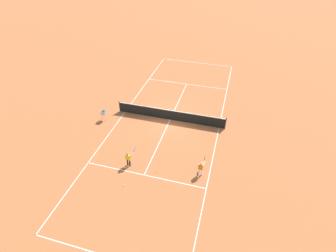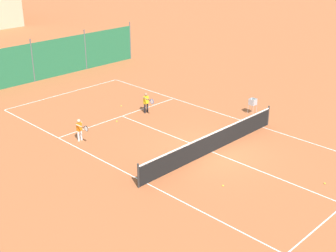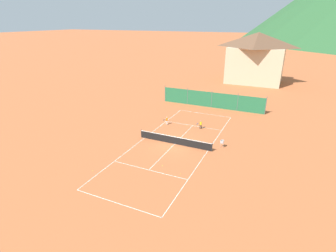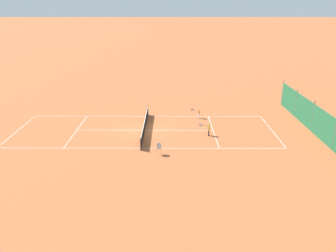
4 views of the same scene
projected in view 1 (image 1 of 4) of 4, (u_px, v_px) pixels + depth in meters
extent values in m
plane|color=#B25B33|center=(170.00, 120.00, 22.02)|extent=(600.00, 600.00, 0.00)
cube|color=white|center=(197.00, 63.00, 31.09)|extent=(8.25, 0.05, 0.01)
cube|color=white|center=(219.00, 128.00, 21.13)|extent=(0.05, 23.85, 0.01)
cube|color=white|center=(125.00, 112.00, 22.90)|extent=(0.05, 23.85, 0.01)
cube|color=white|center=(144.00, 175.00, 17.14)|extent=(8.20, 0.05, 0.01)
cube|color=white|center=(187.00, 84.00, 26.90)|extent=(8.20, 0.05, 0.01)
cube|color=white|center=(170.00, 119.00, 22.02)|extent=(0.05, 12.80, 0.01)
cylinder|color=#2D2D2D|center=(226.00, 123.00, 20.72)|extent=(0.08, 0.08, 1.06)
cylinder|color=#2D2D2D|center=(120.00, 106.00, 22.68)|extent=(0.08, 0.08, 1.06)
cube|color=black|center=(170.00, 115.00, 21.74)|extent=(9.10, 0.02, 0.91)
cube|color=white|center=(170.00, 110.00, 21.45)|extent=(9.10, 0.04, 0.06)
cylinder|color=black|center=(127.00, 162.00, 17.70)|extent=(0.10, 0.10, 0.54)
cylinder|color=black|center=(130.00, 163.00, 17.65)|extent=(0.10, 0.10, 0.54)
cube|color=yellow|center=(128.00, 157.00, 17.39)|extent=(0.28, 0.17, 0.42)
sphere|color=#A37556|center=(128.00, 154.00, 17.19)|extent=(0.17, 0.17, 0.17)
cylinder|color=#A37556|center=(126.00, 157.00, 17.43)|extent=(0.06, 0.06, 0.42)
cylinder|color=#A37556|center=(131.00, 154.00, 17.39)|extent=(0.10, 0.42, 0.06)
cylinder|color=black|center=(134.00, 151.00, 17.62)|extent=(0.05, 0.19, 0.03)
torus|color=#1E4CB2|center=(135.00, 149.00, 17.79)|extent=(0.05, 0.28, 0.28)
cylinder|color=silver|center=(135.00, 149.00, 17.79)|extent=(0.03, 0.25, 0.25)
cylinder|color=white|center=(199.00, 172.00, 17.02)|extent=(0.09, 0.09, 0.52)
cylinder|color=white|center=(202.00, 172.00, 16.99)|extent=(0.09, 0.09, 0.52)
cube|color=orange|center=(201.00, 167.00, 16.73)|extent=(0.26, 0.16, 0.40)
sphere|color=beige|center=(201.00, 164.00, 16.54)|extent=(0.16, 0.16, 0.16)
cylinder|color=beige|center=(198.00, 167.00, 16.75)|extent=(0.06, 0.06, 0.40)
cylinder|color=beige|center=(204.00, 163.00, 16.76)|extent=(0.08, 0.41, 0.06)
cylinder|color=black|center=(204.00, 160.00, 16.99)|extent=(0.04, 0.19, 0.03)
torus|color=black|center=(205.00, 158.00, 17.17)|extent=(0.04, 0.28, 0.28)
cylinder|color=silver|center=(205.00, 158.00, 17.17)|extent=(0.02, 0.25, 0.25)
sphere|color=#CCE033|center=(157.00, 172.00, 17.30)|extent=(0.07, 0.07, 0.07)
sphere|color=#CCE033|center=(200.00, 108.00, 23.32)|extent=(0.07, 0.07, 0.07)
sphere|color=#CCE033|center=(156.00, 83.00, 27.10)|extent=(0.07, 0.07, 0.07)
sphere|color=#CCE033|center=(123.00, 185.00, 16.42)|extent=(0.07, 0.07, 0.07)
sphere|color=#CCE033|center=(237.00, 79.00, 27.73)|extent=(0.07, 0.07, 0.07)
sphere|color=#CCE033|center=(175.00, 89.00, 26.11)|extent=(0.07, 0.07, 0.07)
cylinder|color=#B7B7BC|center=(107.00, 116.00, 21.94)|extent=(0.02, 0.02, 0.55)
cylinder|color=#B7B7BC|center=(103.00, 115.00, 22.01)|extent=(0.02, 0.02, 0.55)
cylinder|color=#B7B7BC|center=(105.00, 118.00, 21.68)|extent=(0.02, 0.02, 0.55)
cylinder|color=#B7B7BC|center=(101.00, 118.00, 21.75)|extent=(0.02, 0.02, 0.55)
cube|color=#B7B7BC|center=(104.00, 114.00, 21.67)|extent=(0.34, 0.34, 0.02)
cube|color=#B7B7BC|center=(104.00, 111.00, 21.71)|extent=(0.34, 0.02, 0.34)
cube|color=#B7B7BC|center=(103.00, 114.00, 21.45)|extent=(0.34, 0.02, 0.34)
cube|color=#B7B7BC|center=(105.00, 113.00, 21.54)|extent=(0.02, 0.34, 0.34)
cube|color=#B7B7BC|center=(102.00, 112.00, 21.61)|extent=(0.02, 0.34, 0.34)
sphere|color=#CCE033|center=(104.00, 114.00, 21.66)|extent=(0.07, 0.07, 0.07)
sphere|color=#CCE033|center=(102.00, 114.00, 21.67)|extent=(0.07, 0.07, 0.07)
sphere|color=#CCE033|center=(105.00, 115.00, 21.55)|extent=(0.07, 0.07, 0.07)
sphere|color=#CCE033|center=(104.00, 113.00, 21.69)|extent=(0.07, 0.07, 0.07)
sphere|color=#CCE033|center=(105.00, 115.00, 21.54)|extent=(0.07, 0.07, 0.07)
sphere|color=#CCE033|center=(103.00, 113.00, 21.74)|extent=(0.07, 0.07, 0.07)
sphere|color=#CCE033|center=(103.00, 113.00, 21.66)|extent=(0.07, 0.07, 0.07)
sphere|color=#CCE033|center=(104.00, 113.00, 21.59)|extent=(0.07, 0.07, 0.07)
sphere|color=#CCE033|center=(104.00, 113.00, 21.63)|extent=(0.07, 0.07, 0.07)
sphere|color=#CCE033|center=(105.00, 113.00, 21.68)|extent=(0.07, 0.07, 0.07)
sphere|color=#CCE033|center=(103.00, 113.00, 21.60)|extent=(0.07, 0.07, 0.07)
sphere|color=#CCE033|center=(102.00, 113.00, 21.66)|extent=(0.07, 0.07, 0.07)
sphere|color=#CCE033|center=(103.00, 113.00, 21.52)|extent=(0.07, 0.07, 0.07)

